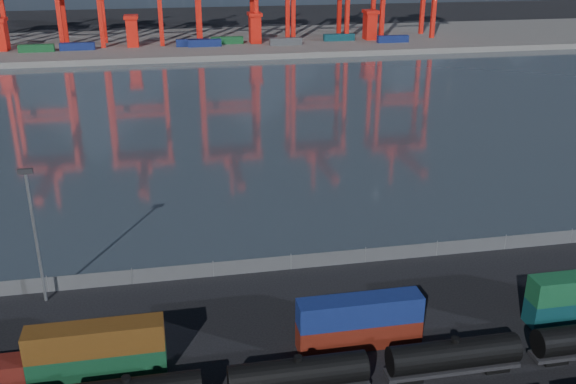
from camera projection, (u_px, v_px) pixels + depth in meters
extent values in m
plane|color=#2C3740|center=(229.00, 115.00, 153.15)|extent=(700.00, 700.00, 0.00)
cube|color=#514F4C|center=(201.00, 43.00, 248.38)|extent=(700.00, 70.00, 2.00)
cube|color=#114125|center=(98.00, 363.00, 62.62)|extent=(13.10, 2.66, 2.84)
cube|color=#5A3612|center=(95.00, 339.00, 61.56)|extent=(13.10, 2.66, 2.84)
cube|color=maroon|center=(359.00, 333.00, 67.25)|extent=(13.10, 2.66, 2.84)
cube|color=navy|center=(360.00, 310.00, 66.19)|extent=(13.10, 2.66, 2.84)
cylinder|color=black|center=(126.00, 379.00, 56.43)|extent=(0.81, 0.81, 0.50)
cylinder|color=black|center=(298.00, 373.00, 59.75)|extent=(13.11, 2.92, 2.92)
cylinder|color=black|center=(298.00, 359.00, 59.14)|extent=(0.81, 0.81, 0.50)
cylinder|color=black|center=(454.00, 354.00, 62.46)|extent=(13.11, 2.92, 2.92)
cylinder|color=black|center=(455.00, 340.00, 61.85)|extent=(0.81, 0.81, 0.50)
cube|color=black|center=(452.00, 368.00, 63.06)|extent=(13.62, 2.02, 0.40)
cube|color=black|center=(408.00, 377.00, 62.42)|extent=(2.52, 1.82, 0.61)
cube|color=black|center=(494.00, 366.00, 64.01)|extent=(2.52, 1.82, 0.61)
cube|color=black|center=(553.00, 358.00, 65.13)|extent=(2.52, 1.82, 0.61)
cube|color=#595B5E|center=(291.00, 262.00, 82.66)|extent=(160.00, 0.06, 2.00)
cylinder|color=slate|center=(47.00, 284.00, 77.38)|extent=(0.12, 0.12, 2.20)
cylinder|color=slate|center=(132.00, 276.00, 79.13)|extent=(0.12, 0.12, 2.20)
cylinder|color=slate|center=(213.00, 269.00, 80.88)|extent=(0.12, 0.12, 2.20)
cylinder|color=slate|center=(291.00, 262.00, 82.63)|extent=(0.12, 0.12, 2.20)
cylinder|color=slate|center=(365.00, 255.00, 84.37)|extent=(0.12, 0.12, 2.20)
cylinder|color=slate|center=(437.00, 248.00, 86.12)|extent=(0.12, 0.12, 2.20)
cylinder|color=slate|center=(505.00, 242.00, 87.87)|extent=(0.12, 0.12, 2.20)
cylinder|color=slate|center=(571.00, 236.00, 89.62)|extent=(0.12, 0.12, 2.20)
cylinder|color=slate|center=(36.00, 240.00, 72.97)|extent=(0.36, 0.36, 16.00)
cube|color=black|center=(25.00, 171.00, 69.86)|extent=(1.60, 0.40, 0.60)
cube|color=navy|center=(205.00, 43.00, 233.68)|extent=(12.00, 2.44, 2.60)
cube|color=navy|center=(393.00, 39.00, 242.63)|extent=(12.00, 2.44, 2.60)
cube|color=navy|center=(193.00, 43.00, 234.21)|extent=(12.00, 2.44, 2.60)
cube|color=#3F4244|center=(286.00, 41.00, 237.08)|extent=(12.00, 2.44, 2.60)
cube|color=#144C23|center=(36.00, 48.00, 223.03)|extent=(12.00, 2.44, 2.60)
cube|color=navy|center=(77.00, 46.00, 226.62)|extent=(12.00, 2.44, 2.60)
cube|color=#144C23|center=(227.00, 40.00, 239.57)|extent=(12.00, 2.44, 2.60)
cube|color=#0C3842|center=(339.00, 37.00, 246.51)|extent=(12.00, 2.44, 2.60)
cube|color=red|center=(1.00, 36.00, 224.79)|extent=(4.00, 6.00, 10.00)
cube|color=red|center=(132.00, 32.00, 232.66)|extent=(4.00, 6.00, 10.00)
cube|color=red|center=(131.00, 17.00, 230.60)|extent=(5.00, 7.00, 1.20)
cube|color=red|center=(255.00, 29.00, 240.53)|extent=(4.00, 6.00, 10.00)
cube|color=red|center=(255.00, 14.00, 238.47)|extent=(5.00, 7.00, 1.20)
cube|color=red|center=(370.00, 26.00, 248.40)|extent=(4.00, 6.00, 10.00)
cube|color=red|center=(371.00, 12.00, 246.34)|extent=(5.00, 7.00, 1.20)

